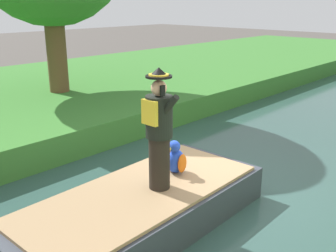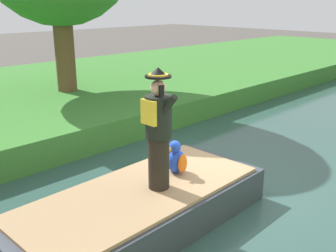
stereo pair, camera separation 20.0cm
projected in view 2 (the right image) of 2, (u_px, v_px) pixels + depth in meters
The scene contains 6 objects.
ground_plane at pixel (214, 193), 7.40m from camera, with size 80.00×80.00×0.00m, color #4C4742.
canal_water at pixel (214, 191), 7.39m from camera, with size 5.93×48.00×0.10m, color #2D4C47.
grass_bank_near at pixel (22, 101), 12.57m from camera, with size 9.70×48.00×0.76m, color #38752D.
boat at pixel (140, 208), 6.06m from camera, with size 1.90×4.24×0.61m.
person_pirate at pixel (158, 130), 5.78m from camera, with size 0.61×0.42×1.85m.
parrot_plush at pixel (176, 159), 6.51m from camera, with size 0.36×0.34×0.57m.
Camera 2 is at (4.13, -5.31, 3.44)m, focal length 42.20 mm.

